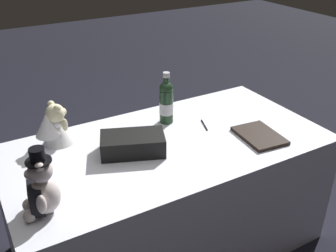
{
  "coord_description": "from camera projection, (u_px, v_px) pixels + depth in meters",
  "views": [
    {
      "loc": [
        -0.88,
        -1.55,
        1.75
      ],
      "look_at": [
        0.0,
        0.0,
        0.81
      ],
      "focal_mm": 41.71,
      "sensor_mm": 36.0,
      "label": 1
    }
  ],
  "objects": [
    {
      "name": "ground_plane",
      "position": [
        168.0,
        242.0,
        2.39
      ],
      "size": [
        12.0,
        12.0,
        0.0
      ],
      "primitive_type": "plane",
      "color": "black"
    },
    {
      "name": "reception_table",
      "position": [
        168.0,
        196.0,
        2.23
      ],
      "size": [
        1.7,
        0.86,
        0.71
      ],
      "primitive_type": "cube",
      "color": "white",
      "rests_on": "ground_plane"
    },
    {
      "name": "teddy_bear_groom",
      "position": [
        41.0,
        190.0,
        1.52
      ],
      "size": [
        0.16,
        0.17,
        0.3
      ],
      "color": "silver",
      "rests_on": "reception_table"
    },
    {
      "name": "teddy_bear_bride",
      "position": [
        55.0,
        126.0,
        2.02
      ],
      "size": [
        0.21,
        0.17,
        0.23
      ],
      "color": "white",
      "rests_on": "reception_table"
    },
    {
      "name": "champagne_bottle",
      "position": [
        166.0,
        102.0,
        2.22
      ],
      "size": [
        0.08,
        0.08,
        0.3
      ],
      "color": "#203C23",
      "rests_on": "reception_table"
    },
    {
      "name": "signing_pen",
      "position": [
        204.0,
        125.0,
        2.24
      ],
      "size": [
        0.05,
        0.13,
        0.01
      ],
      "color": "black",
      "rests_on": "reception_table"
    },
    {
      "name": "gift_case_black",
      "position": [
        133.0,
        144.0,
        1.96
      ],
      "size": [
        0.36,
        0.28,
        0.1
      ],
      "color": "black",
      "rests_on": "reception_table"
    },
    {
      "name": "guestbook",
      "position": [
        259.0,
        136.0,
        2.11
      ],
      "size": [
        0.23,
        0.29,
        0.02
      ],
      "primitive_type": "cube",
      "rotation": [
        0.0,
        0.0,
        -0.1
      ],
      "color": "black",
      "rests_on": "reception_table"
    }
  ]
}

